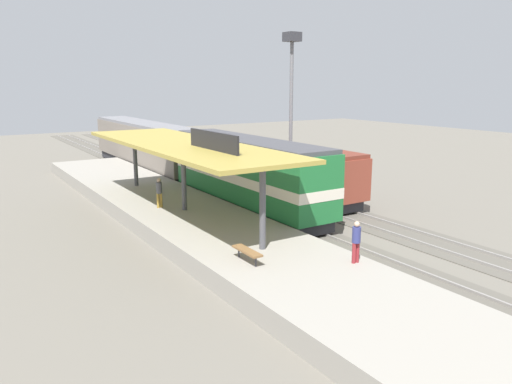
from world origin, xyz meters
The scene contains 12 objects.
ground_plane centered at (2.00, 0.00, 0.00)m, with size 120.00×120.00×0.00m, color #666056.
track_near centered at (0.00, 0.00, 0.03)m, with size 3.20×110.00×0.16m.
track_far centered at (4.60, 0.00, 0.03)m, with size 3.20×110.00×0.16m.
platform centered at (-4.60, 0.00, 0.45)m, with size 6.00×44.00×0.90m, color gray.
station_canopy centered at (-4.60, -0.09, 4.53)m, with size 5.20×18.00×4.70m.
platform_bench centered at (-6.00, -9.01, 1.34)m, with size 0.44×1.70×0.50m.
locomotive centered at (0.00, 0.75, 2.41)m, with size 2.93×14.43×4.44m.
passenger_carriage_single centered at (0.00, 18.75, 2.31)m, with size 2.90×20.00×4.24m.
freight_car centered at (4.60, 2.05, 1.97)m, with size 2.80×12.00×3.54m.
light_mast centered at (7.80, 6.76, 8.40)m, with size 1.10×1.10×11.70m.
person_waiting centered at (-5.59, 1.25, 1.85)m, with size 0.34×0.34×1.71m.
person_walking centered at (-2.41, -11.42, 1.85)m, with size 0.34×0.34×1.71m.
Camera 1 is at (-15.84, -25.04, 7.92)m, focal length 34.79 mm.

